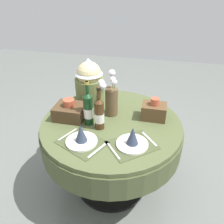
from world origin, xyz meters
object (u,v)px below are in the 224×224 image
Objects in this scene: flower_vase at (111,97)px; gift_tub_back_left at (89,80)px; wine_bottle_centre at (88,108)px; wine_bottle_left at (99,114)px; place_setting_right at (132,140)px; woven_basket_side_right at (154,111)px; place_setting_left at (81,138)px; woven_basket_side_left at (70,111)px; dining_table at (111,136)px.

flower_vase is 0.32m from gift_tub_back_left.
flower_vase is at bearing 51.23° from wine_bottle_centre.
wine_bottle_centre reaches higher than wine_bottle_left.
wine_bottle_centre is at bearing 152.27° from place_setting_right.
gift_tub_back_left reaches higher than woven_basket_side_right.
wine_bottle_centre reaches higher than place_setting_right.
gift_tub_back_left is 0.67m from woven_basket_side_right.
wine_bottle_centre reaches higher than woven_basket_side_right.
wine_bottle_centre is at bearing -159.17° from woven_basket_side_right.
woven_basket_side_right is at bearing 2.50° from flower_vase.
place_setting_left is 0.25m from wine_bottle_left.
gift_tub_back_left reaches higher than wine_bottle_centre.
place_setting_right is 1.10× the size of wine_bottle_centre.
gift_tub_back_left is (-0.25, 0.18, 0.06)m from flower_vase.
woven_basket_side_right is (0.53, 0.20, -0.07)m from wine_bottle_centre.
place_setting_right is 0.43m from woven_basket_side_right.
flower_vase is at bearing -36.55° from gift_tub_back_left.
place_setting_right is 1.11× the size of flower_vase.
flower_vase is 0.99× the size of wine_bottle_centre.
place_setting_left is 1.64× the size of woven_basket_side_left.
woven_basket_side_right is (0.42, 0.24, -0.06)m from wine_bottle_left.
place_setting_left is at bearing -137.68° from woven_basket_side_right.
flower_vase is at bearing 22.38° from woven_basket_side_left.
woven_basket_side_right is (0.63, -0.17, -0.16)m from gift_tub_back_left.
dining_table is 0.36m from wine_bottle_centre.
place_setting_right is at bearing -57.47° from flower_vase.
dining_table is 0.44m from woven_basket_side_right.
place_setting_right is at bearing 7.61° from place_setting_left.
flower_vase reaches higher than woven_basket_side_left.
gift_tub_back_left is at bearing 132.48° from dining_table.
flower_vase is 0.39m from woven_basket_side_right.
woven_basket_side_left reaches higher than dining_table.
wine_bottle_centre is 0.57m from woven_basket_side_right.
gift_tub_back_left is at bearing 130.85° from place_setting_right.
gift_tub_back_left is at bearing 101.01° from place_setting_left.
gift_tub_back_left is at bearing 75.24° from woven_basket_side_left.
dining_table is 0.40m from place_setting_right.
woven_basket_side_left is at bearing 162.68° from wine_bottle_left.
woven_basket_side_right is (0.35, 0.14, 0.23)m from dining_table.
wine_bottle_left is 1.44× the size of woven_basket_side_left.
woven_basket_side_left is (-0.19, 0.05, -0.08)m from wine_bottle_centre.
woven_basket_side_right is (0.13, 0.41, 0.03)m from place_setting_right.
place_setting_left is at bearing -111.59° from wine_bottle_left.
flower_vase is at bearing 74.09° from place_setting_left.
place_setting_left is 0.98× the size of place_setting_right.
dining_table is 0.41m from place_setting_left.
wine_bottle_left is at bearing 150.55° from place_setting_right.
wine_bottle_left is (0.09, 0.22, 0.09)m from place_setting_left.
woven_basket_side_right is at bearing 21.61° from dining_table.
flower_vase reaches higher than place_setting_left.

